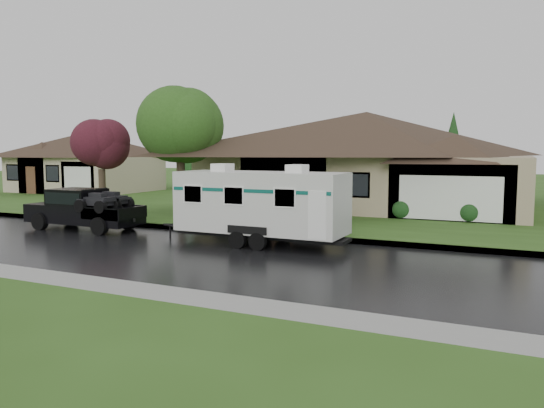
# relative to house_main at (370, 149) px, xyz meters

# --- Properties ---
(ground) EXTENTS (140.00, 140.00, 0.00)m
(ground) POSITION_rel_house_main_xyz_m (-2.29, -13.84, -3.59)
(ground) COLOR #30531A
(ground) RESTS_ON ground
(road) EXTENTS (140.00, 8.00, 0.01)m
(road) POSITION_rel_house_main_xyz_m (-2.29, -15.84, -3.59)
(road) COLOR black
(road) RESTS_ON ground
(curb) EXTENTS (140.00, 0.50, 0.15)m
(curb) POSITION_rel_house_main_xyz_m (-2.29, -11.59, -3.52)
(curb) COLOR gray
(curb) RESTS_ON ground
(lawn) EXTENTS (140.00, 26.00, 0.15)m
(lawn) POSITION_rel_house_main_xyz_m (-2.29, 1.16, -3.52)
(lawn) COLOR #30531A
(lawn) RESTS_ON ground
(house_main) EXTENTS (19.44, 10.80, 6.90)m
(house_main) POSITION_rel_house_main_xyz_m (0.00, 0.00, 0.00)
(house_main) COLOR tan
(house_main) RESTS_ON lawn
(house_far) EXTENTS (10.80, 8.64, 5.80)m
(house_far) POSITION_rel_house_main_xyz_m (-24.07, 2.02, -0.62)
(house_far) COLOR tan
(house_far) RESTS_ON lawn
(tree_left_green) EXTENTS (4.22, 4.22, 6.99)m
(tree_left_green) POSITION_rel_house_main_xyz_m (-8.43, -7.16, 1.41)
(tree_left_green) COLOR #382B1E
(tree_left_green) RESTS_ON lawn
(tree_red) EXTENTS (3.16, 3.16, 5.24)m
(tree_red) POSITION_rel_house_main_xyz_m (-13.07, -8.11, 0.19)
(tree_red) COLOR #382B1E
(tree_red) RESTS_ON lawn
(shrub_row) EXTENTS (13.60, 1.00, 1.00)m
(shrub_row) POSITION_rel_house_main_xyz_m (-0.29, -4.54, -2.94)
(shrub_row) COLOR #143814
(shrub_row) RESTS_ON lawn
(pickup_truck) EXTENTS (5.40, 2.05, 1.80)m
(pickup_truck) POSITION_rel_house_main_xyz_m (-9.31, -13.42, -2.63)
(pickup_truck) COLOR black
(pickup_truck) RESTS_ON ground
(travel_trailer) EXTENTS (6.66, 2.34, 2.99)m
(travel_trailer) POSITION_rel_house_main_xyz_m (-0.51, -13.42, -2.01)
(travel_trailer) COLOR silver
(travel_trailer) RESTS_ON ground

